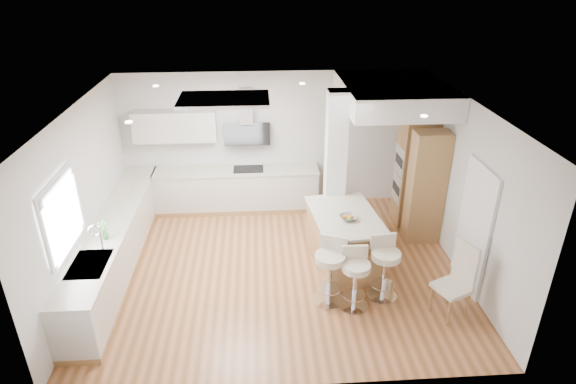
{
  "coord_description": "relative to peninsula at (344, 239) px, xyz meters",
  "views": [
    {
      "loc": [
        -0.3,
        -6.76,
        4.75
      ],
      "look_at": [
        0.18,
        0.4,
        1.24
      ],
      "focal_mm": 30.0,
      "sensor_mm": 36.0,
      "label": 1
    }
  ],
  "objects": [
    {
      "name": "ground",
      "position": [
        -1.1,
        -0.07,
        -0.48
      ],
      "size": [
        6.0,
        6.0,
        0.0
      ],
      "primitive_type": "plane",
      "color": "#AF6E40",
      "rests_on": "ground"
    },
    {
      "name": "oven_column",
      "position": [
        1.58,
        1.15,
        0.57
      ],
      "size": [
        0.63,
        1.21,
        2.1
      ],
      "color": "#A87B48",
      "rests_on": "ground"
    },
    {
      "name": "doorway_right",
      "position": [
        1.87,
        -0.67,
        0.52
      ],
      "size": [
        0.05,
        1.0,
        2.1
      ],
      "color": "#423934",
      "rests_on": "ground"
    },
    {
      "name": "peninsula",
      "position": [
        0.0,
        0.0,
        0.0
      ],
      "size": [
        1.21,
        1.68,
        1.03
      ],
      "rotation": [
        0.0,
        0.0,
        0.12
      ],
      "color": "#A87B48",
      "rests_on": "ground"
    },
    {
      "name": "wall_right",
      "position": [
        1.9,
        -0.07,
        0.92
      ],
      "size": [
        0.04,
        5.0,
        2.8
      ],
      "primitive_type": "cube",
      "color": "beige",
      "rests_on": "ground"
    },
    {
      "name": "ceiling",
      "position": [
        -1.1,
        -0.07,
        -0.48
      ],
      "size": [
        6.0,
        5.0,
        0.02
      ],
      "primitive_type": "cube",
      "color": "white",
      "rests_on": "ground"
    },
    {
      "name": "bar_stool_c",
      "position": [
        0.46,
        -0.91,
        0.09
      ],
      "size": [
        0.51,
        0.51,
        1.03
      ],
      "rotation": [
        0.0,
        0.0,
        0.11
      ],
      "color": "silver",
      "rests_on": "ground"
    },
    {
      "name": "soffit",
      "position": [
        1.0,
        1.33,
        2.12
      ],
      "size": [
        1.78,
        2.2,
        0.4
      ],
      "color": "white",
      "rests_on": "ground"
    },
    {
      "name": "skylight",
      "position": [
        -1.89,
        0.53,
        2.29
      ],
      "size": [
        4.1,
        2.1,
        0.06
      ],
      "color": "white",
      "rests_on": "ground"
    },
    {
      "name": "wall_back",
      "position": [
        -1.1,
        2.43,
        0.92
      ],
      "size": [
        6.0,
        0.04,
        2.8
      ],
      "primitive_type": "cube",
      "color": "beige",
      "rests_on": "ground"
    },
    {
      "name": "window_left",
      "position": [
        -4.05,
        -0.97,
        1.21
      ],
      "size": [
        0.06,
        1.28,
        1.07
      ],
      "color": "silver",
      "rests_on": "ground"
    },
    {
      "name": "wall_left",
      "position": [
        -4.1,
        -0.07,
        0.92
      ],
      "size": [
        0.04,
        5.0,
        2.8
      ],
      "primitive_type": "cube",
      "color": "beige",
      "rests_on": "ground"
    },
    {
      "name": "counter_left",
      "position": [
        -3.8,
        0.16,
        -0.02
      ],
      "size": [
        0.63,
        4.5,
        1.35
      ],
      "color": "#A87B48",
      "rests_on": "ground"
    },
    {
      "name": "bar_stool_b",
      "position": [
        -0.03,
        -1.12,
        0.07
      ],
      "size": [
        0.45,
        0.45,
        0.98
      ],
      "rotation": [
        0.0,
        0.0,
        -0.02
      ],
      "color": "silver",
      "rests_on": "ground"
    },
    {
      "name": "counter_back",
      "position": [
        -2.01,
        2.15,
        0.21
      ],
      "size": [
        3.62,
        0.63,
        2.5
      ],
      "color": "#A87B48",
      "rests_on": "ground"
    },
    {
      "name": "pillar",
      "position": [
        -0.05,
        0.88,
        0.92
      ],
      "size": [
        0.35,
        0.35,
        2.8
      ],
      "color": "white",
      "rests_on": "ground"
    },
    {
      "name": "bar_stool_a",
      "position": [
        -0.38,
        -0.96,
        0.11
      ],
      "size": [
        0.62,
        0.62,
        1.06
      ],
      "rotation": [
        0.0,
        0.0,
        -0.4
      ],
      "color": "silver",
      "rests_on": "ground"
    },
    {
      "name": "dining_chair",
      "position": [
        1.42,
        -1.35,
        0.14
      ],
      "size": [
        0.59,
        0.59,
        1.16
      ],
      "rotation": [
        0.0,
        0.0,
        0.42
      ],
      "color": "beige",
      "rests_on": "ground"
    }
  ]
}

